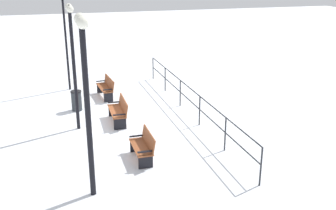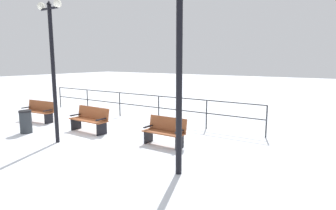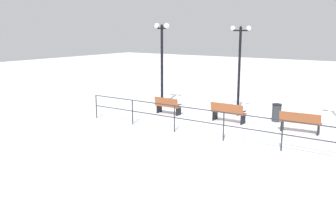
{
  "view_description": "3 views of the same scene",
  "coord_description": "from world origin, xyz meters",
  "views": [
    {
      "loc": [
        2.25,
        14.28,
        5.67
      ],
      "look_at": [
        -1.61,
        1.34,
        0.99
      ],
      "focal_mm": 42.45,
      "sensor_mm": 36.0,
      "label": 1
    },
    {
      "loc": [
        7.07,
        8.34,
        2.72
      ],
      "look_at": [
        -1.96,
        2.29,
        0.98
      ],
      "focal_mm": 30.39,
      "sensor_mm": 36.0,
      "label": 2
    },
    {
      "loc": [
        -16.05,
        -7.46,
        4.33
      ],
      "look_at": [
        -1.81,
        2.24,
        0.88
      ],
      "focal_mm": 40.36,
      "sensor_mm": 36.0,
      "label": 3
    }
  ],
  "objects": [
    {
      "name": "bench_third",
      "position": [
        -0.22,
        3.33,
        0.45
      ],
      "size": [
        0.55,
        1.41,
        0.89
      ],
      "rotation": [
        0.0,
        0.0,
        0.0
      ],
      "color": "brown",
      "rests_on": "ground"
    },
    {
      "name": "lamppost_middle",
      "position": [
        1.52,
        0.2,
        2.95
      ],
      "size": [
        0.24,
        1.07,
        4.52
      ],
      "color": "black",
      "rests_on": "ground"
    },
    {
      "name": "ground_plane",
      "position": [
        0.0,
        0.0,
        0.0
      ],
      "size": [
        80.0,
        80.0,
        0.0
      ],
      "primitive_type": "plane",
      "color": "white",
      "rests_on": "ground"
    },
    {
      "name": "lamppost_near",
      "position": [
        1.52,
        -5.06,
        3.88
      ],
      "size": [
        0.31,
        1.03,
        5.13
      ],
      "color": "black",
      "rests_on": "ground"
    },
    {
      "name": "bench_nearest",
      "position": [
        -0.04,
        -3.34,
        0.48
      ],
      "size": [
        0.65,
        1.73,
        0.9
      ],
      "rotation": [
        0.0,
        0.0,
        0.08
      ],
      "color": "brown",
      "rests_on": "ground"
    },
    {
      "name": "lamppost_far",
      "position": [
        1.52,
        4.93,
        3.16
      ],
      "size": [
        0.3,
        0.96,
        4.68
      ],
      "color": "black",
      "rests_on": "ground"
    },
    {
      "name": "bench_second",
      "position": [
        -0.05,
        0.0,
        0.49
      ],
      "size": [
        0.6,
        1.68,
        0.94
      ],
      "rotation": [
        0.0,
        0.0,
        -0.02
      ],
      "color": "brown",
      "rests_on": "ground"
    },
    {
      "name": "trash_bin",
      "position": [
        1.42,
        -1.85,
        0.43
      ],
      "size": [
        0.44,
        0.44,
        0.85
      ],
      "color": "#2D3338",
      "rests_on": "ground"
    },
    {
      "name": "waterfront_railing",
      "position": [
        -2.91,
        0.0,
        0.79
      ],
      "size": [
        0.05,
        11.65,
        1.16
      ],
      "color": "#26282D",
      "rests_on": "ground"
    }
  ]
}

